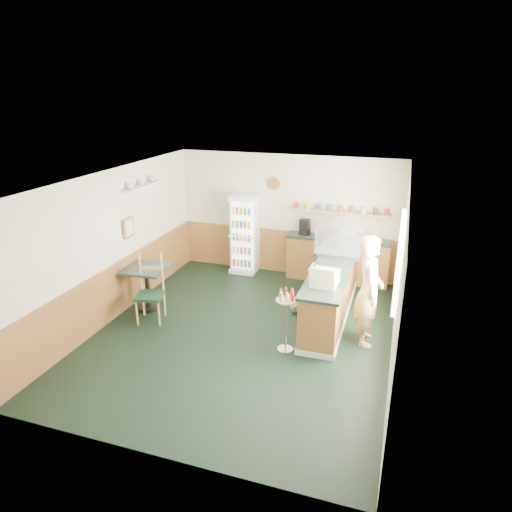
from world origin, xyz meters
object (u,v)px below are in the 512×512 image
at_px(cash_register, 325,278).
at_px(shopkeeper, 369,291).
at_px(condiment_stand, 286,312).
at_px(display_case, 339,243).
at_px(cafe_table, 147,280).
at_px(drinks_fridge, 245,234).
at_px(cafe_chair, 152,286).

bearing_deg(cash_register, shopkeeper, 16.15).
bearing_deg(condiment_stand, display_case, 75.95).
relative_size(display_case, condiment_stand, 0.83).
height_order(shopkeeper, cafe_table, shopkeeper).
height_order(display_case, shopkeeper, shopkeeper).
height_order(drinks_fridge, cash_register, drinks_fridge).
height_order(condiment_stand, cafe_table, condiment_stand).
distance_m(display_case, shopkeeper, 1.55).
bearing_deg(cafe_chair, cash_register, -10.96).
xyz_separation_m(condiment_stand, cafe_chair, (-2.59, 0.31, -0.03)).
height_order(drinks_fridge, shopkeeper, shopkeeper).
height_order(shopkeeper, condiment_stand, shopkeeper).
distance_m(drinks_fridge, cash_register, 3.41).
bearing_deg(shopkeeper, drinks_fridge, 41.03).
xyz_separation_m(drinks_fridge, cafe_chair, (-0.83, -2.73, -0.24)).
xyz_separation_m(display_case, shopkeeper, (0.70, -1.35, -0.32)).
bearing_deg(cash_register, drinks_fridge, 135.89).
bearing_deg(condiment_stand, cafe_chair, 173.15).
relative_size(drinks_fridge, display_case, 2.05).
xyz_separation_m(drinks_fridge, condiment_stand, (1.77, -3.04, -0.22)).
bearing_deg(condiment_stand, shopkeeper, 29.03).
distance_m(drinks_fridge, shopkeeper, 3.80).
height_order(display_case, cafe_chair, display_case).
relative_size(cash_register, cafe_table, 0.51).
xyz_separation_m(drinks_fridge, cafe_table, (-1.13, -2.41, -0.30)).
bearing_deg(drinks_fridge, display_case, -24.24).
bearing_deg(cafe_chair, drinks_fridge, 58.43).
bearing_deg(drinks_fridge, cafe_chair, -106.82).
xyz_separation_m(cash_register, cafe_table, (-3.40, 0.12, -0.53)).
xyz_separation_m(drinks_fridge, shopkeeper, (2.97, -2.37, 0.04)).
distance_m(drinks_fridge, condiment_stand, 3.53).
height_order(drinks_fridge, condiment_stand, drinks_fridge).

